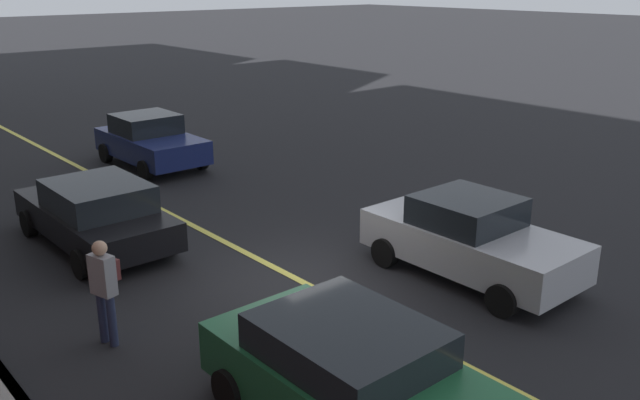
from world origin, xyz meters
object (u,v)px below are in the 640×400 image
Objects in this scene: car_black at (96,213)px; pedestrian_with_backpack at (104,284)px; car_silver at (470,238)px; car_green at (350,375)px; car_navy at (150,141)px.

car_black is 2.59× the size of pedestrian_with_backpack.
car_black is 4.43m from pedestrian_with_backpack.
pedestrian_with_backpack is at bearing 158.93° from car_black.
car_silver is 1.02× the size of car_green.
car_black is at bearing -1.02° from car_green.
car_green is 8.21m from car_black.
pedestrian_with_backpack is (2.12, 6.45, 0.24)m from car_silver.
car_green is (-13.55, 4.17, 0.01)m from car_navy.
car_navy is 6.68m from car_black.
car_silver is at bearing -142.11° from car_black.
car_silver reaches higher than car_black.
car_green is at bearing 178.98° from car_black.
car_navy is at bearing -30.71° from pedestrian_with_backpack.
car_navy reaches higher than car_green.
pedestrian_with_backpack is at bearing 149.29° from car_navy.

